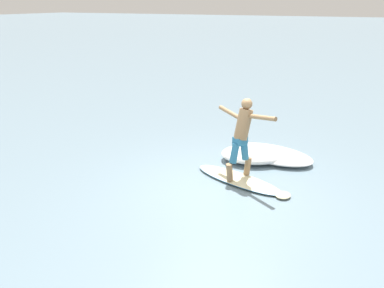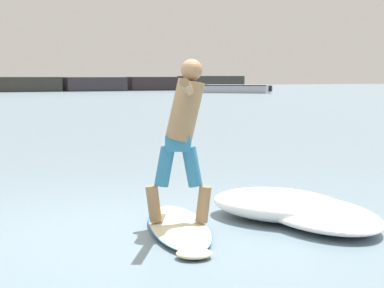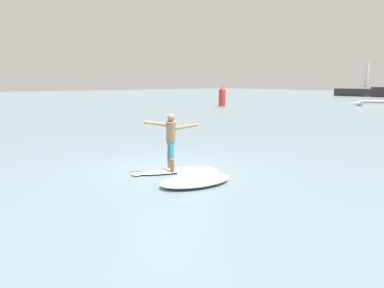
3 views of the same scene
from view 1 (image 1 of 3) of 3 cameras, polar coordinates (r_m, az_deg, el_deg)
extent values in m
plane|color=slate|center=(7.76, 4.44, -6.77)|extent=(200.00, 200.00, 0.00)
ellipsoid|color=beige|center=(8.08, 7.06, -5.33)|extent=(1.14, 2.17, 0.09)
ellipsoid|color=beige|center=(7.60, 13.70, -7.57)|extent=(0.40, 0.37, 0.08)
ellipsoid|color=#2870B2|center=(8.08, 7.06, -5.33)|extent=(1.16, 2.19, 0.04)
cone|color=black|center=(8.58, 2.33, -4.35)|extent=(0.06, 0.06, 0.14)
cone|color=black|center=(8.38, 2.38, -4.99)|extent=(0.06, 0.06, 0.14)
cone|color=black|center=(8.62, 3.78, -4.27)|extent=(0.06, 0.06, 0.14)
cylinder|color=#92714D|center=(8.15, 8.47, -3.34)|extent=(0.21, 0.20, 0.39)
cylinder|color=teal|center=(7.92, 8.01, -0.94)|extent=(0.26, 0.23, 0.43)
cylinder|color=#92714D|center=(7.81, 5.74, -4.30)|extent=(0.21, 0.20, 0.39)
cylinder|color=teal|center=(7.73, 6.49, -1.42)|extent=(0.26, 0.23, 0.43)
cube|color=teal|center=(7.73, 7.34, 0.51)|extent=(0.32, 0.30, 0.16)
cylinder|color=#92714D|center=(7.67, 7.83, 3.01)|extent=(0.49, 0.44, 0.67)
sphere|color=#92714D|center=(7.60, 8.36, 6.08)|extent=(0.22, 0.22, 0.22)
cylinder|color=#92714D|center=(7.99, 5.79, 4.80)|extent=(0.41, 0.62, 0.20)
cylinder|color=#92714D|center=(7.32, 10.75, 3.98)|extent=(0.39, 0.63, 0.19)
ellipsoid|color=white|center=(9.12, 9.49, -1.48)|extent=(1.73, 1.93, 0.33)
ellipsoid|color=white|center=(9.33, 11.91, -1.51)|extent=(1.40, 2.19, 0.22)
camera|label=2|loc=(6.09, 62.61, -10.05)|focal=60.00mm
camera|label=3|loc=(16.42, 42.16, 12.65)|focal=35.00mm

